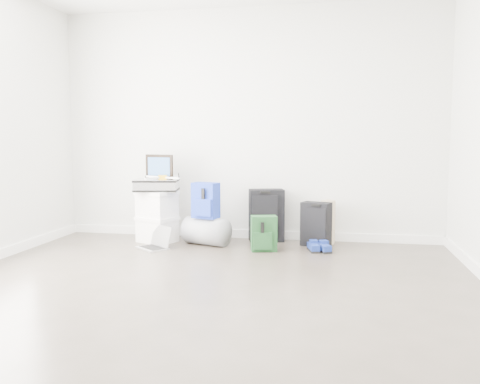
% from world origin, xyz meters
% --- Properties ---
extents(ground, '(5.00, 5.00, 0.00)m').
position_xyz_m(ground, '(0.00, 0.00, 0.00)').
color(ground, '#3C362C').
rests_on(ground, ground).
extents(room_envelope, '(4.52, 5.02, 2.71)m').
position_xyz_m(room_envelope, '(0.00, 0.02, 1.72)').
color(room_envelope, silver).
rests_on(room_envelope, ground).
extents(boxes_stack, '(0.51, 0.47, 0.59)m').
position_xyz_m(boxes_stack, '(-0.99, 2.08, 0.30)').
color(boxes_stack, white).
rests_on(boxes_stack, ground).
extents(briefcase, '(0.53, 0.43, 0.14)m').
position_xyz_m(briefcase, '(-0.99, 2.08, 0.66)').
color(briefcase, '#B2B2B7').
rests_on(briefcase, boxes_stack).
extents(painting, '(0.36, 0.13, 0.28)m').
position_xyz_m(painting, '(-0.99, 2.18, 0.87)').
color(painting, black).
rests_on(painting, briefcase).
extents(drone, '(0.48, 0.48, 0.05)m').
position_xyz_m(drone, '(-0.91, 2.06, 0.75)').
color(drone, gold).
rests_on(drone, briefcase).
extents(duffel_bag, '(0.57, 0.46, 0.31)m').
position_xyz_m(duffel_bag, '(-0.40, 2.03, 0.15)').
color(duffel_bag, '#9C9EA4').
rests_on(duffel_bag, ground).
extents(blue_backpack, '(0.32, 0.27, 0.40)m').
position_xyz_m(blue_backpack, '(-0.40, 2.00, 0.50)').
color(blue_backpack, '#1929A5').
rests_on(blue_backpack, duffel_bag).
extents(large_suitcase, '(0.44, 0.35, 0.60)m').
position_xyz_m(large_suitcase, '(0.24, 2.35, 0.30)').
color(large_suitcase, black).
rests_on(large_suitcase, ground).
extents(green_backpack, '(0.30, 0.25, 0.37)m').
position_xyz_m(green_backpack, '(0.28, 1.83, 0.18)').
color(green_backpack, '#13361A').
rests_on(green_backpack, ground).
extents(carry_on, '(0.35, 0.29, 0.49)m').
position_xyz_m(carry_on, '(0.82, 2.18, 0.24)').
color(carry_on, black).
rests_on(carry_on, ground).
extents(shoes, '(0.28, 0.26, 0.08)m').
position_xyz_m(shoes, '(0.85, 1.91, 0.04)').
color(shoes, black).
rests_on(shoes, ground).
extents(rolled_rug, '(0.16, 0.16, 0.49)m').
position_xyz_m(rolled_rug, '(0.95, 2.34, 0.25)').
color(rolled_rug, tan).
rests_on(rolled_rug, ground).
extents(laptop, '(0.42, 0.40, 0.24)m').
position_xyz_m(laptop, '(-0.89, 1.74, 0.06)').
color(laptop, silver).
rests_on(laptop, ground).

